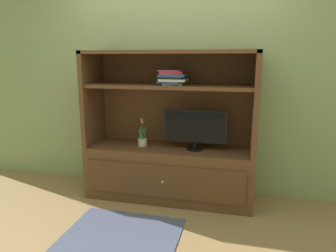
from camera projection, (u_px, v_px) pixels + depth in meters
ground_plane at (160, 213)px, 3.11m from camera, size 8.00×8.00×0.00m
painted_rear_wall at (176, 71)px, 3.52m from camera, size 6.00×0.10×2.80m
area_rug at (116, 243)px, 2.59m from camera, size 1.01×1.04×0.01m
media_console at (169, 155)px, 3.39m from camera, size 1.82×0.57×1.62m
tv_monitor at (195, 128)px, 3.23m from camera, size 0.66×0.18×0.43m
potted_plant at (142, 140)px, 3.42m from camera, size 0.11×0.10×0.31m
magazine_stack at (173, 77)px, 3.19m from camera, size 0.30×0.33×0.15m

